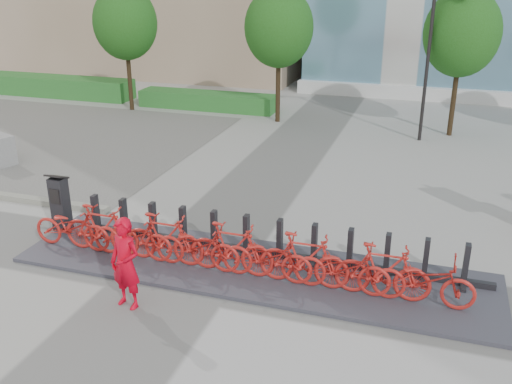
% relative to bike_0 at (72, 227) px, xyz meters
% --- Properties ---
extents(ground, '(120.00, 120.00, 0.00)m').
position_rel_bike_0_xyz_m(ground, '(2.60, 0.05, -0.55)').
color(ground, '#A5A5A5').
extents(gravel_patch, '(14.00, 14.00, 0.00)m').
position_rel_bike_0_xyz_m(gravel_patch, '(-7.40, 7.05, -0.54)').
color(gravel_patch, '#4C4A42').
rests_on(gravel_patch, ground).
extents(hedge_a, '(10.00, 1.40, 0.90)m').
position_rel_bike_0_xyz_m(hedge_a, '(-11.40, 13.55, -0.10)').
color(hedge_a, '#246C24').
rests_on(hedge_a, ground).
extents(hedge_b, '(6.00, 1.20, 0.70)m').
position_rel_bike_0_xyz_m(hedge_b, '(-2.40, 13.25, -0.20)').
color(hedge_b, '#246C24').
rests_on(hedge_b, ground).
extents(tree_0, '(2.60, 2.60, 5.10)m').
position_rel_bike_0_xyz_m(tree_0, '(-5.40, 12.05, 3.04)').
color(tree_0, '#352716').
rests_on(tree_0, ground).
extents(tree_1, '(2.60, 2.60, 5.10)m').
position_rel_bike_0_xyz_m(tree_1, '(1.10, 12.05, 3.04)').
color(tree_1, '#352716').
rests_on(tree_1, ground).
extents(tree_2, '(2.60, 2.60, 5.10)m').
position_rel_bike_0_xyz_m(tree_2, '(7.60, 12.05, 3.04)').
color(tree_2, '#352716').
rests_on(tree_2, ground).
extents(streetlamp, '(2.00, 0.20, 5.00)m').
position_rel_bike_0_xyz_m(streetlamp, '(6.60, 11.05, 2.58)').
color(streetlamp, black).
rests_on(streetlamp, ground).
extents(dock_pad, '(9.60, 2.40, 0.08)m').
position_rel_bike_0_xyz_m(dock_pad, '(3.90, 0.35, -0.51)').
color(dock_pad, '#3C3C47').
rests_on(dock_pad, ground).
extents(dock_rail_posts, '(8.02, 0.50, 0.85)m').
position_rel_bike_0_xyz_m(dock_rail_posts, '(3.96, 0.82, -0.04)').
color(dock_rail_posts, black).
rests_on(dock_rail_posts, dock_pad).
extents(bike_0, '(1.79, 0.62, 0.94)m').
position_rel_bike_0_xyz_m(bike_0, '(0.00, 0.00, 0.00)').
color(bike_0, red).
rests_on(bike_0, dock_pad).
extents(bike_1, '(1.74, 0.49, 1.04)m').
position_rel_bike_0_xyz_m(bike_1, '(0.72, -0.00, 0.05)').
color(bike_1, red).
rests_on(bike_1, dock_pad).
extents(bike_2, '(1.79, 0.62, 0.94)m').
position_rel_bike_0_xyz_m(bike_2, '(1.44, 0.00, 0.00)').
color(bike_2, red).
rests_on(bike_2, dock_pad).
extents(bike_3, '(1.74, 0.49, 1.04)m').
position_rel_bike_0_xyz_m(bike_3, '(2.16, -0.00, 0.05)').
color(bike_3, red).
rests_on(bike_3, dock_pad).
extents(bike_4, '(1.79, 0.62, 0.94)m').
position_rel_bike_0_xyz_m(bike_4, '(2.88, 0.00, 0.00)').
color(bike_4, red).
rests_on(bike_4, dock_pad).
extents(bike_5, '(1.74, 0.49, 1.04)m').
position_rel_bike_0_xyz_m(bike_5, '(3.60, -0.00, 0.05)').
color(bike_5, red).
rests_on(bike_5, dock_pad).
extents(bike_6, '(1.79, 0.62, 0.94)m').
position_rel_bike_0_xyz_m(bike_6, '(4.32, 0.00, 0.00)').
color(bike_6, red).
rests_on(bike_6, dock_pad).
extents(bike_7, '(1.74, 0.49, 1.04)m').
position_rel_bike_0_xyz_m(bike_7, '(5.04, -0.00, 0.05)').
color(bike_7, red).
rests_on(bike_7, dock_pad).
extents(bike_8, '(1.79, 0.62, 0.94)m').
position_rel_bike_0_xyz_m(bike_8, '(5.76, 0.00, 0.00)').
color(bike_8, red).
rests_on(bike_8, dock_pad).
extents(bike_9, '(1.74, 0.49, 1.04)m').
position_rel_bike_0_xyz_m(bike_9, '(6.48, -0.00, 0.05)').
color(bike_9, red).
rests_on(bike_9, dock_pad).
extents(bike_10, '(1.79, 0.62, 0.94)m').
position_rel_bike_0_xyz_m(bike_10, '(7.20, 0.00, 0.00)').
color(bike_10, red).
rests_on(bike_10, dock_pad).
extents(kiosk, '(0.42, 0.36, 1.36)m').
position_rel_bike_0_xyz_m(kiosk, '(-0.76, 0.68, 0.18)').
color(kiosk, black).
rests_on(kiosk, dock_pad).
extents(worker_red, '(0.69, 0.53, 1.69)m').
position_rel_bike_0_xyz_m(worker_red, '(2.21, -1.55, 0.30)').
color(worker_red, red).
rests_on(worker_red, ground).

